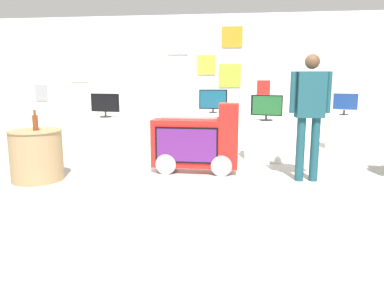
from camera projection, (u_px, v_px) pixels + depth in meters
The scene contains 15 objects.
ground_plane at pixel (210, 187), 4.93m from camera, with size 30.00×30.00×0.00m, color #B2ADA3.
back_wall_display at pixel (225, 77), 8.86m from camera, with size 12.57×0.13×2.92m.
main_display_pedestal at pixel (195, 184), 4.55m from camera, with size 1.62×1.62×0.30m, color silver.
novelty_firetruck_tv at pixel (196, 145), 4.45m from camera, with size 1.04×0.33×0.85m.
display_pedestal_left_rear at pixel (343, 132), 7.54m from camera, with size 0.66×0.66×0.70m, color silver.
tv_on_left_rear at pixel (345, 102), 7.43m from camera, with size 0.49×0.19×0.45m.
display_pedestal_center_rear at pixel (265, 140), 6.55m from camera, with size 0.73×0.73×0.70m, color silver.
tv_on_center_rear at pixel (267, 107), 6.44m from camera, with size 0.54×0.22×0.45m.
display_pedestal_right_rear at pixel (213, 129), 7.98m from camera, with size 0.87×0.87×0.70m, color silver.
tv_on_right_rear at pixel (213, 100), 7.87m from camera, with size 0.60×0.17×0.50m.
display_pedestal_far_right at pixel (106, 135), 7.12m from camera, with size 0.82×0.82×0.70m, color silver.
tv_on_far_right at pixel (105, 104), 7.01m from camera, with size 0.58×0.21×0.45m.
side_table_round at pixel (37, 155), 5.22m from camera, with size 0.74×0.74×0.72m.
bottle_on_side_table at pixel (35, 122), 5.11m from camera, with size 0.08×0.08×0.29m.
shopper_browsing_near_truck at pixel (310, 108), 5.07m from camera, with size 0.56×0.24×1.76m.
Camera 1 is at (0.38, -4.74, 1.45)m, focal length 34.45 mm.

